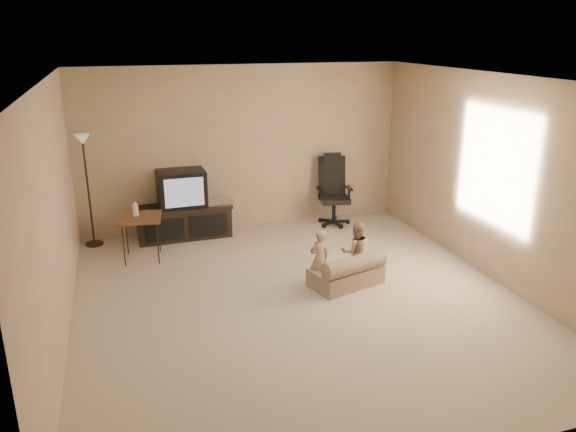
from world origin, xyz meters
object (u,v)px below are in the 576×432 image
at_px(office_chair, 333,199).
at_px(tv_stand, 184,210).
at_px(toddler_left, 319,258).
at_px(toddler_right, 356,251).
at_px(side_table, 140,218).
at_px(floor_lamp, 85,165).
at_px(child_sofa, 348,273).

bearing_deg(office_chair, tv_stand, -172.39).
bearing_deg(toddler_left, toddler_right, 169.50).
bearing_deg(side_table, floor_lamp, 131.00).
xyz_separation_m(side_table, child_sofa, (2.34, -1.63, -0.41)).
xyz_separation_m(tv_stand, office_chair, (2.37, -0.07, -0.02)).
xyz_separation_m(office_chair, toddler_right, (-0.54, -2.13, -0.02)).
relative_size(office_chair, toddler_left, 1.57).
height_order(tv_stand, floor_lamp, floor_lamp).
distance_m(office_chair, side_table, 3.10).
distance_m(office_chair, toddler_right, 2.19).
bearing_deg(toddler_right, side_table, -23.38).
bearing_deg(floor_lamp, tv_stand, -2.53).
bearing_deg(toddler_left, side_table, -47.38).
relative_size(tv_stand, toddler_right, 1.88).
bearing_deg(office_chair, toddler_right, -95.04).
xyz_separation_m(child_sofa, toddler_right, (0.15, 0.12, 0.21)).
xyz_separation_m(floor_lamp, toddler_left, (2.65, -2.25, -0.82)).
bearing_deg(side_table, office_chair, 11.47).
relative_size(floor_lamp, toddler_right, 2.10).
bearing_deg(floor_lamp, child_sofa, -38.56).
xyz_separation_m(office_chair, side_table, (-3.03, -0.61, 0.18)).
height_order(office_chair, floor_lamp, floor_lamp).
height_order(office_chair, toddler_right, office_chair).
bearing_deg(tv_stand, floor_lamp, 175.62).
bearing_deg(toddler_left, child_sofa, 149.01).
distance_m(tv_stand, side_table, 0.97).
bearing_deg(floor_lamp, toddler_left, -40.36).
height_order(child_sofa, toddler_right, toddler_right).
distance_m(tv_stand, toddler_left, 2.58).
height_order(office_chair, side_table, office_chair).
distance_m(tv_stand, floor_lamp, 1.51).
distance_m(tv_stand, toddler_right, 2.85).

